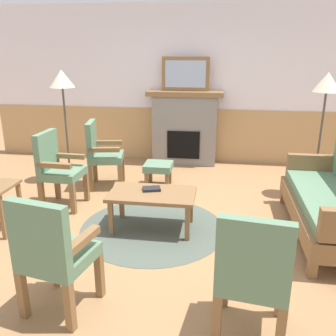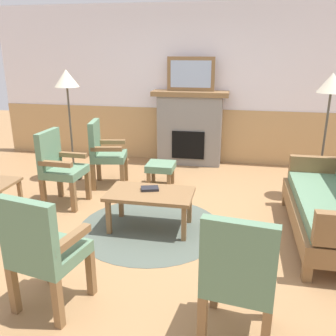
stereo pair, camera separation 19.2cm
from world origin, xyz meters
TOP-DOWN VIEW (x-y plane):
  - ground_plane at (0.00, 0.00)m, footprint 14.00×14.00m
  - wall_back at (0.00, 2.60)m, footprint 7.20×0.14m
  - fireplace at (0.00, 2.35)m, footprint 1.30×0.44m
  - framed_picture at (0.00, 2.35)m, footprint 0.80×0.04m
  - couch at (1.85, -0.08)m, footprint 0.70×1.80m
  - coffee_table at (-0.10, -0.21)m, footprint 0.96×0.56m
  - round_rug at (-0.10, -0.21)m, footprint 1.66×1.66m
  - book_on_table at (-0.12, -0.14)m, footprint 0.23×0.19m
  - footstool at (-0.26, 1.12)m, footprint 0.40×0.40m
  - armchair_near_fireplace at (-1.42, 0.25)m, footprint 0.50×0.50m
  - armchair_by_window_left at (-1.09, 1.01)m, footprint 0.56×0.56m
  - armchair_front_left at (-0.56, -1.69)m, footprint 0.57×0.57m
  - armchair_front_center at (0.89, -1.73)m, footprint 0.54×0.54m
  - floor_lamp_by_couch at (1.96, 1.14)m, footprint 0.36×0.36m
  - floor_lamp_by_chairs at (-1.68, 1.19)m, footprint 0.36×0.36m

SIDE VIEW (x-z plane):
  - ground_plane at x=0.00m, z-range 0.00..0.00m
  - round_rug at x=-0.10m, z-range 0.00..0.01m
  - footstool at x=-0.26m, z-range 0.10..0.46m
  - coffee_table at x=-0.10m, z-range 0.17..0.61m
  - couch at x=1.85m, z-range -0.09..0.89m
  - book_on_table at x=-0.12m, z-range 0.44..0.47m
  - armchair_near_fireplace at x=-1.42m, z-range 0.05..1.03m
  - armchair_by_window_left at x=-1.09m, z-range 0.05..1.03m
  - armchair_front_left at x=-0.56m, z-range 0.05..1.03m
  - armchair_front_center at x=0.89m, z-range 0.05..1.03m
  - fireplace at x=0.00m, z-range 0.01..1.29m
  - wall_back at x=0.00m, z-range -0.04..2.66m
  - floor_lamp_by_couch at x=1.96m, z-range 0.61..2.29m
  - floor_lamp_by_chairs at x=-1.68m, z-range 0.61..2.29m
  - framed_picture at x=0.00m, z-range 1.28..1.84m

